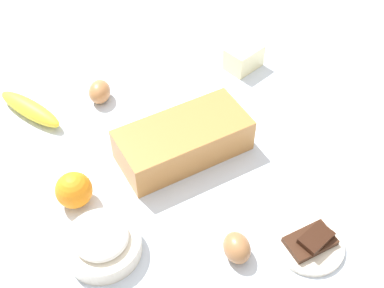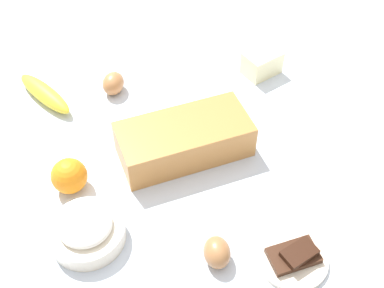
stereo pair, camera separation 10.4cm
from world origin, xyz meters
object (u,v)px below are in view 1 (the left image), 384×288
(flour_bowl, at_px, (102,243))
(egg_near_butter, at_px, (100,92))
(orange_fruit, at_px, (74,190))
(egg_beside_bowl, at_px, (237,248))
(chocolate_plate, at_px, (310,243))
(banana, at_px, (30,109))
(loaf_pan, at_px, (183,140))
(butter_block, at_px, (244,57))

(flour_bowl, relative_size, egg_near_butter, 2.15)
(orange_fruit, height_order, egg_beside_bowl, orange_fruit)
(egg_near_butter, relative_size, chocolate_plate, 0.51)
(banana, bearing_deg, flour_bowl, -82.33)
(chocolate_plate, bearing_deg, orange_fruit, 144.20)
(egg_beside_bowl, bearing_deg, egg_near_butter, 102.49)
(banana, bearing_deg, orange_fruit, -82.59)
(loaf_pan, height_order, banana, loaf_pan)
(orange_fruit, relative_size, chocolate_plate, 0.56)
(egg_near_butter, bearing_deg, banana, 176.09)
(orange_fruit, height_order, chocolate_plate, orange_fruit)
(butter_block, bearing_deg, flour_bowl, -141.60)
(banana, xyz_separation_m, egg_beside_bowl, (0.28, -0.52, 0.00))
(loaf_pan, xyz_separation_m, egg_beside_bowl, (-0.01, -0.27, -0.02))
(banana, relative_size, chocolate_plate, 1.46)
(flour_bowl, height_order, chocolate_plate, flour_bowl)
(egg_near_butter, bearing_deg, chocolate_plate, -65.61)
(butter_block, distance_m, egg_near_butter, 0.38)
(flour_bowl, relative_size, orange_fruit, 1.94)
(loaf_pan, distance_m, chocolate_plate, 0.33)
(butter_block, relative_size, egg_near_butter, 1.36)
(banana, xyz_separation_m, butter_block, (0.54, -0.03, 0.01))
(egg_near_butter, bearing_deg, egg_beside_bowl, -77.51)
(orange_fruit, relative_size, butter_block, 0.81)
(flour_bowl, height_order, egg_near_butter, flour_bowl)
(loaf_pan, xyz_separation_m, egg_near_butter, (-0.12, 0.24, -0.02))
(loaf_pan, relative_size, orange_fruit, 3.99)
(loaf_pan, relative_size, chocolate_plate, 2.25)
(flour_bowl, relative_size, chocolate_plate, 1.09)
(loaf_pan, relative_size, flour_bowl, 2.06)
(flour_bowl, distance_m, butter_block, 0.62)
(banana, relative_size, egg_near_butter, 2.88)
(orange_fruit, xyz_separation_m, egg_near_butter, (0.13, 0.27, -0.01))
(egg_near_butter, distance_m, chocolate_plate, 0.60)
(loaf_pan, bearing_deg, flour_bowl, -150.00)
(flour_bowl, bearing_deg, loaf_pan, 36.23)
(flour_bowl, height_order, egg_beside_bowl, flour_bowl)
(egg_beside_bowl, bearing_deg, orange_fruit, 135.82)
(flour_bowl, bearing_deg, egg_beside_bowl, -24.97)
(loaf_pan, relative_size, butter_block, 3.25)
(flour_bowl, relative_size, banana, 0.75)
(banana, height_order, egg_beside_bowl, egg_beside_bowl)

